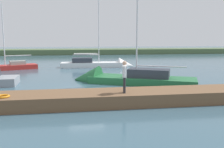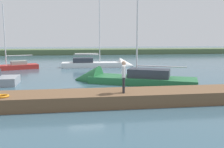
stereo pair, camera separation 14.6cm
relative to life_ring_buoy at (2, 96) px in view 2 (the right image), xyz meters
name	(u,v)px [view 2 (the right image)]	position (x,y,z in m)	size (l,w,h in m)	color
ground_plane	(86,89)	(-4.36, -4.67, -0.76)	(200.00, 200.00, 0.00)	#385666
far_shoreline	(79,54)	(-4.36, -47.14, -0.76)	(180.00, 8.00, 2.40)	#4C603D
dock_pier	(89,99)	(-4.36, -0.47, -0.41)	(23.83, 2.37, 0.71)	brown
life_ring_buoy	(2,96)	(0.00, 0.00, 0.00)	(0.66, 0.66, 0.10)	orange
sailboat_behind_pier	(102,65)	(-7.04, -18.80, -0.53)	(9.49, 2.44, 10.59)	white
sailboat_near_dock	(2,68)	(5.01, -17.28, -0.58)	(7.44, 4.30, 8.33)	#B22823
sailboat_far_left	(121,81)	(-7.40, -7.05, -0.58)	(10.39, 6.72, 13.16)	#236638
person_on_dock	(124,74)	(-6.26, -0.09, 0.97)	(0.31, 0.65, 1.75)	#28282D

